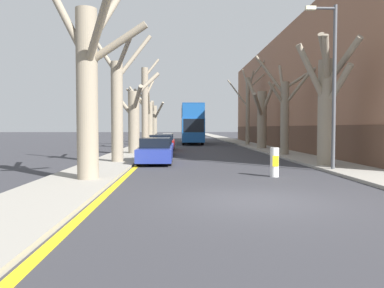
# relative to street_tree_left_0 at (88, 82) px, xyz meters

# --- Properties ---
(ground_plane) EXTENTS (300.00, 300.00, 0.00)m
(ground_plane) POSITION_rel_street_tree_left_0_xyz_m (5.24, -3.60, -3.57)
(ground_plane) COLOR #333338
(sidewalk_left) EXTENTS (2.65, 120.00, 0.12)m
(sidewalk_left) POSITION_rel_street_tree_left_0_xyz_m (-0.44, 46.40, -3.51)
(sidewalk_left) COLOR gray
(sidewalk_left) RESTS_ON ground
(sidewalk_right) EXTENTS (2.65, 120.00, 0.12)m
(sidewalk_right) POSITION_rel_street_tree_left_0_xyz_m (10.92, 46.40, -3.51)
(sidewalk_right) COLOR gray
(sidewalk_right) RESTS_ON ground
(building_facade_right) EXTENTS (10.08, 42.45, 10.39)m
(building_facade_right) POSITION_rel_street_tree_left_0_xyz_m (17.24, 22.55, 1.62)
(building_facade_right) COLOR #93664C
(building_facade_right) RESTS_ON ground
(kerb_line_stripe) EXTENTS (0.24, 120.00, 0.01)m
(kerb_line_stripe) POSITION_rel_street_tree_left_0_xyz_m (1.06, 46.40, -3.56)
(kerb_line_stripe) COLOR yellow
(kerb_line_stripe) RESTS_ON ground
(street_tree_left_0) EXTENTS (4.00, 3.82, 7.73)m
(street_tree_left_0) POSITION_rel_street_tree_left_0_xyz_m (0.00, 0.00, 0.00)
(street_tree_left_0) COLOR gray
(street_tree_left_0) RESTS_ON ground
(street_tree_left_1) EXTENTS (3.28, 3.12, 7.05)m
(street_tree_left_1) POSITION_rel_street_tree_left_0_xyz_m (-0.08, 6.85, -0.37)
(street_tree_left_1) COLOR gray
(street_tree_left_1) RESTS_ON ground
(street_tree_left_2) EXTENTS (3.07, 3.41, 6.03)m
(street_tree_left_2) POSITION_rel_street_tree_left_0_xyz_m (0.02, 13.47, -1.00)
(street_tree_left_2) COLOR gray
(street_tree_left_2) RESTS_ON ground
(street_tree_left_3) EXTENTS (2.51, 1.58, 8.36)m
(street_tree_left_3) POSITION_rel_street_tree_left_0_xyz_m (0.08, 21.19, 0.35)
(street_tree_left_3) COLOR gray
(street_tree_left_3) RESTS_ON ground
(street_tree_left_4) EXTENTS (2.99, 4.91, 6.47)m
(street_tree_left_4) POSITION_rel_street_tree_left_0_xyz_m (-0.24, 27.84, -0.48)
(street_tree_left_4) COLOR gray
(street_tree_left_4) RESTS_ON ground
(street_tree_left_5) EXTENTS (2.27, 2.97, 5.36)m
(street_tree_left_5) POSITION_rel_street_tree_left_0_xyz_m (-0.01, 35.20, -0.94)
(street_tree_left_5) COLOR gray
(street_tree_left_5) RESTS_ON ground
(street_tree_right_0) EXTENTS (2.55, 2.57, 6.29)m
(street_tree_right_0) POSITION_rel_street_tree_left_0_xyz_m (10.34, 4.51, -0.47)
(street_tree_right_0) COLOR gray
(street_tree_right_0) RESTS_ON ground
(street_tree_right_1) EXTENTS (4.22, 3.22, 6.95)m
(street_tree_right_1) POSITION_rel_street_tree_left_0_xyz_m (10.40, 11.87, -0.41)
(street_tree_right_1) COLOR gray
(street_tree_right_1) RESTS_ON ground
(street_tree_right_2) EXTENTS (2.30, 4.08, 6.42)m
(street_tree_right_2) POSITION_rel_street_tree_left_0_xyz_m (10.51, 19.62, -0.66)
(street_tree_right_2) COLOR gray
(street_tree_right_2) RESTS_ON ground
(street_tree_right_3) EXTENTS (4.32, 3.29, 9.64)m
(street_tree_right_3) POSITION_rel_street_tree_left_0_xyz_m (10.65, 26.89, 0.75)
(street_tree_right_3) COLOR gray
(street_tree_right_3) RESTS_ON ground
(double_decker_bus) EXTENTS (2.47, 10.33, 4.59)m
(double_decker_bus) POSITION_rel_street_tree_left_0_xyz_m (4.74, 31.28, -0.98)
(double_decker_bus) COLOR #19519E
(double_decker_bus) RESTS_ON ground
(parked_car_0) EXTENTS (1.79, 3.99, 1.38)m
(parked_car_0) POSITION_rel_street_tree_left_0_xyz_m (1.92, 6.81, -2.91)
(parked_car_0) COLOR navy
(parked_car_0) RESTS_ON ground
(parked_car_1) EXTENTS (1.71, 4.12, 1.43)m
(parked_car_1) POSITION_rel_street_tree_left_0_xyz_m (1.92, 13.08, -2.90)
(parked_car_1) COLOR navy
(parked_car_1) RESTS_ON ground
(parked_car_2) EXTENTS (1.71, 4.18, 1.40)m
(parked_car_2) POSITION_rel_street_tree_left_0_xyz_m (1.92, 19.01, -2.90)
(parked_car_2) COLOR maroon
(parked_car_2) RESTS_ON ground
(lamp_post) EXTENTS (1.40, 0.20, 7.26)m
(lamp_post) POSITION_rel_street_tree_left_0_xyz_m (9.89, 2.86, 0.52)
(lamp_post) COLOR #4C4F54
(lamp_post) RESTS_ON ground
(traffic_bollard) EXTENTS (0.34, 0.35, 1.16)m
(traffic_bollard) POSITION_rel_street_tree_left_0_xyz_m (6.96, 1.19, -2.99)
(traffic_bollard) COLOR white
(traffic_bollard) RESTS_ON ground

